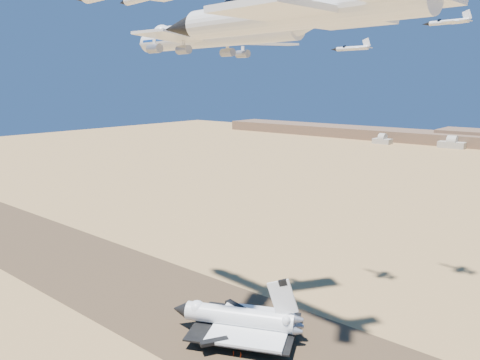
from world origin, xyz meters
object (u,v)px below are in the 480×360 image
Objects in this scene: carrier_747 at (206,37)px; crew_c at (233,354)px; shuttle at (238,319)px; chase_jet_f at (448,22)px; crew_a at (241,355)px; crew_b at (240,347)px; chase_jet_e at (352,48)px; chase_jet_d at (284,13)px.

crew_c is at bearing -21.45° from carrier_747.
chase_jet_f reaches higher than shuttle.
shuttle is 2.56× the size of chase_jet_f.
crew_b is (-2.76, 2.74, -0.03)m from crew_a.
chase_jet_f is at bearing 51.64° from chase_jet_e.
chase_jet_e is at bearing 121.19° from chase_jet_d.
chase_jet_d is (64.71, -75.38, 77.62)m from crew_a.
chase_jet_e is at bearing -126.98° from chase_jet_f.
chase_jet_e is at bearing 50.00° from shuttle.
crew_a is 123.17m from chase_jet_f.
chase_jet_f is (-38.97, 150.07, 16.87)m from chase_jet_d.
chase_jet_e is (23.29, 43.57, -1.73)m from carrier_747.
crew_b is 129.16m from chase_jet_d.
chase_jet_e is at bearing -51.26° from crew_c.
shuttle is at bearing 7.91° from carrier_747.
shuttle is 92.85m from chase_jet_e.
shuttle is 9.33m from crew_b.
chase_jet_d reaches higher than crew_b.
crew_a is 0.11× the size of chase_jet_e.
chase_jet_f is at bearing -65.51° from crew_c.
chase_jet_d is at bearing -58.35° from chase_jet_e.
carrier_747 is 45.20× the size of crew_c.
carrier_747 reaches higher than chase_jet_d.
crew_b is at bearing -104.30° from chase_jet_f.
carrier_747 is at bearing -112.20° from chase_jet_e.
crew_c is at bearing -81.88° from shuttle.
shuttle is 2.81× the size of chase_jet_e.
crew_b is 0.10× the size of chase_jet_f.
chase_jet_d is 141.44m from chase_jet_e.
carrier_747 is 89.53m from crew_b.
chase_jet_f is at bearing 110.02° from chase_jet_d.
chase_jet_d is 155.97m from chase_jet_f.
chase_jet_e reaches higher than chase_jet_d.
crew_c is (17.77, -9.03, -87.69)m from carrier_747.
chase_jet_d is at bearing -73.88° from shuttle.
crew_a is (8.26, -8.75, -4.53)m from shuttle.
crew_c is 126.70m from chase_jet_d.
carrier_747 reaches higher than shuttle.
chase_jet_f is at bearing 37.91° from shuttle.
chase_jet_e is (5.51, 52.60, 85.96)m from crew_c.
carrier_747 is 44.44× the size of crew_a.
shuttle is 24.92× the size of crew_a.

